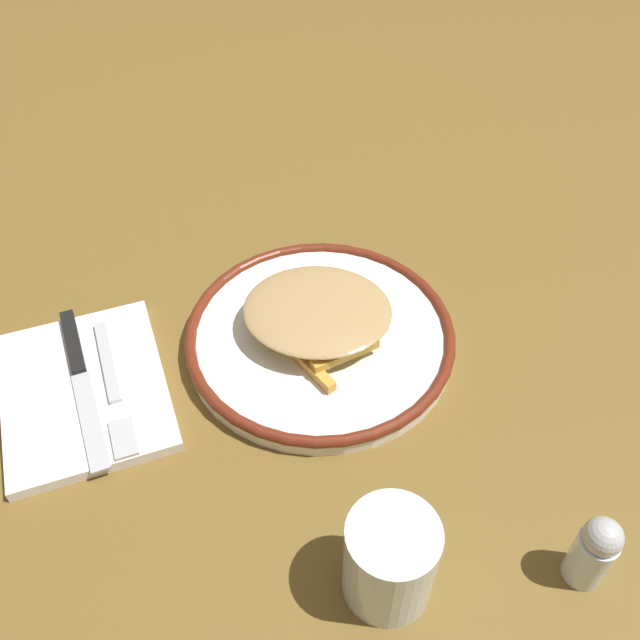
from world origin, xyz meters
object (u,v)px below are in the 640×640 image
Objects in this scene: fork at (113,386)px; water_glass at (390,560)px; napkin at (84,390)px; fries_heap at (320,315)px; knife at (79,371)px; plate at (320,336)px; salt_shaker at (594,551)px.

water_glass is at bearing 122.72° from fork.
fork reaches higher than napkin.
fries_heap is 0.94× the size of knife.
water_glass is (-0.17, 0.27, 0.03)m from fork.
fork is at bearing -2.21° from plate.
fork is at bearing 132.33° from knife.
water_glass is (-0.20, 0.30, 0.03)m from knife.
fork is 0.84× the size of knife.
napkin is (0.24, -0.02, -0.01)m from plate.
water_glass reaches higher than fries_heap.
fries_heap is 0.34m from salt_shaker.
napkin is at bearing -23.64° from fork.
fries_heap is at bearing -99.36° from water_glass.
salt_shaker reaches higher than fork.
napkin is 1.14× the size of fork.
knife is 2.65× the size of salt_shaker.
plate is at bearing 170.85° from knife.
plate is 0.22m from fork.
water_glass reaches higher than fork.
fork is (0.22, -0.01, 0.00)m from plate.
plate reaches higher than knife.
fries_heap reaches higher than napkin.
fries_heap is at bearing 171.96° from knife.
plate is 0.33m from salt_shaker.
fork is 0.04m from knife.
napkin is 2.52× the size of salt_shaker.
fries_heap is 1.12× the size of fork.
fries_heap is 2.22× the size of water_glass.
napkin is at bearing -4.81° from plate.
salt_shaker reaches higher than plate.
fries_heap is 0.27m from water_glass.
salt_shaker is at bearing 135.47° from knife.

